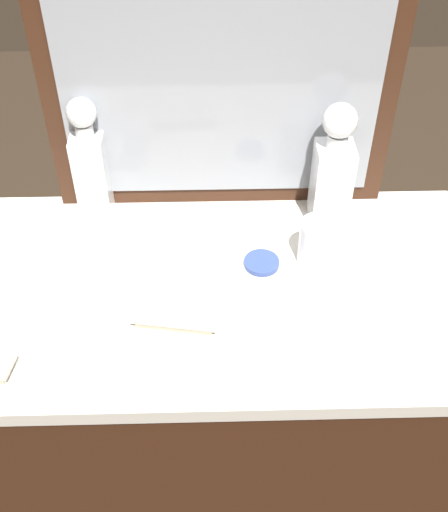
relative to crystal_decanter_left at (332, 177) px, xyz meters
name	(u,v)px	position (x,y,z in m)	size (l,w,h in m)	color
ground_plane	(224,493)	(-0.24, -0.20, -1.02)	(6.00, 6.00, 0.00)	#2D2319
dresser	(224,408)	(-0.24, -0.20, -0.57)	(1.09, 0.60, 0.90)	#381E11
dresser_mirror	(220,63)	(-0.24, 0.08, 0.23)	(0.74, 0.03, 0.69)	#381E11
crystal_decanter_left	(332,177)	(0.00, 0.00, 0.00)	(0.08, 0.08, 0.29)	white
crystal_decanter_center	(91,170)	(-0.53, 0.04, 0.00)	(0.07, 0.07, 0.29)	white
crystal_tumbler_right	(318,244)	(-0.04, -0.14, -0.07)	(0.08, 0.08, 0.10)	white
crystal_tumbler_left	(119,254)	(-0.45, -0.15, -0.08)	(0.07, 0.07, 0.09)	white
silver_brush_far_left	(176,316)	(-0.33, -0.30, -0.11)	(0.17, 0.09, 0.02)	#B7A88C
porcelain_dish	(262,263)	(-0.16, -0.15, -0.11)	(0.07, 0.07, 0.01)	#33478C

